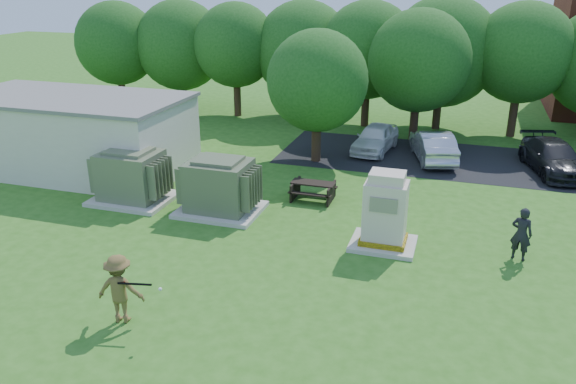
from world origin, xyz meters
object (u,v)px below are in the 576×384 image
(transformer_left, at_px, (131,177))
(person_by_generator, at_px, (521,234))
(car_silver_a, at_px, (433,145))
(transformer_right, at_px, (219,187))
(picnic_table, at_px, (313,189))
(generator_cabinet, at_px, (385,214))
(car_white, at_px, (375,138))
(batter, at_px, (120,289))
(car_dark, at_px, (553,157))

(transformer_left, bearing_deg, person_by_generator, -2.55)
(transformer_left, relative_size, car_silver_a, 0.69)
(transformer_right, height_order, picnic_table, transformer_right)
(generator_cabinet, bearing_deg, car_silver_a, 85.16)
(transformer_left, distance_m, transformer_right, 3.70)
(person_by_generator, bearing_deg, generator_cabinet, 21.36)
(car_white, bearing_deg, transformer_left, -122.64)
(batter, bearing_deg, generator_cabinet, -142.91)
(generator_cabinet, xyz_separation_m, car_dark, (6.06, 9.61, -0.43))
(batter, bearing_deg, transformer_right, -96.48)
(car_silver_a, bearing_deg, transformer_left, 23.53)
(transformer_right, relative_size, picnic_table, 1.78)
(car_white, xyz_separation_m, car_dark, (8.06, -0.75, 0.00))
(transformer_left, bearing_deg, picnic_table, 18.26)
(transformer_left, distance_m, generator_cabinet, 9.95)
(transformer_left, bearing_deg, transformer_right, 0.00)
(batter, distance_m, person_by_generator, 11.82)
(generator_cabinet, distance_m, picnic_table, 4.58)
(transformer_right, bearing_deg, batter, -85.91)
(generator_cabinet, distance_m, batter, 8.45)
(picnic_table, distance_m, car_dark, 11.31)
(transformer_left, xyz_separation_m, generator_cabinet, (9.90, -0.98, 0.14))
(car_white, distance_m, car_silver_a, 2.88)
(car_dark, bearing_deg, transformer_left, -166.01)
(transformer_left, height_order, batter, transformer_left)
(picnic_table, xyz_separation_m, person_by_generator, (7.36, -2.83, 0.41))
(batter, xyz_separation_m, car_dark, (11.75, 15.85, -0.24))
(car_dark, bearing_deg, car_silver_a, 163.79)
(batter, xyz_separation_m, car_white, (3.69, 16.60, -0.24))
(person_by_generator, xyz_separation_m, car_white, (-6.12, 10.00, -0.18))
(generator_cabinet, xyz_separation_m, batter, (-5.69, -6.24, -0.19))
(batter, height_order, car_silver_a, batter)
(picnic_table, bearing_deg, transformer_right, -143.46)
(picnic_table, relative_size, person_by_generator, 0.98)
(car_dark, bearing_deg, car_white, 160.29)
(generator_cabinet, distance_m, car_white, 10.56)
(batter, distance_m, car_dark, 19.73)
(transformer_left, height_order, person_by_generator, transformer_left)
(transformer_right, bearing_deg, generator_cabinet, -8.94)
(picnic_table, relative_size, car_white, 0.42)
(person_by_generator, bearing_deg, batter, 50.39)
(batter, relative_size, car_white, 0.46)
(picnic_table, bearing_deg, transformer_left, -161.74)
(transformer_right, height_order, batter, transformer_right)
(transformer_left, xyz_separation_m, car_dark, (15.96, 8.63, -0.29))
(car_silver_a, bearing_deg, car_white, -27.47)
(picnic_table, xyz_separation_m, batter, (-2.45, -9.42, 0.47))
(batter, height_order, person_by_generator, batter)
(picnic_table, distance_m, car_silver_a, 7.75)
(transformer_right, relative_size, car_dark, 0.64)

